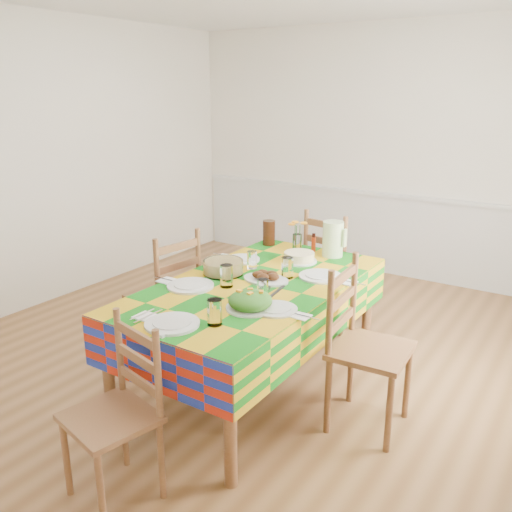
{
  "coord_description": "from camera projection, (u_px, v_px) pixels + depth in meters",
  "views": [
    {
      "loc": [
        2.23,
        -3.24,
        2.01
      ],
      "look_at": [
        0.26,
        -0.24,
        0.9
      ],
      "focal_mm": 38.0,
      "sensor_mm": 36.0,
      "label": 1
    }
  ],
  "objects": [
    {
      "name": "room",
      "position": [
        245.0,
        184.0,
        3.96
      ],
      "size": [
        4.58,
        5.08,
        2.78
      ],
      "color": "brown",
      "rests_on": "ground"
    },
    {
      "name": "wainscot",
      "position": [
        368.0,
        228.0,
        6.19
      ],
      "size": [
        4.41,
        0.06,
        0.92
      ],
      "color": "silver",
      "rests_on": "room"
    },
    {
      "name": "dining_table",
      "position": [
        255.0,
        295.0,
        3.64
      ],
      "size": [
        1.07,
        1.99,
        0.77
      ],
      "color": "brown",
      "rests_on": "room"
    },
    {
      "name": "setting_near_head",
      "position": [
        187.0,
        319.0,
        2.96
      ],
      "size": [
        0.49,
        0.33,
        0.15
      ],
      "color": "white",
      "rests_on": "dining_table"
    },
    {
      "name": "setting_left_near",
      "position": [
        203.0,
        282.0,
        3.54
      ],
      "size": [
        0.56,
        0.33,
        0.15
      ],
      "rotation": [
        0.0,
        0.0,
        1.57
      ],
      "color": "white",
      "rests_on": "dining_table"
    },
    {
      "name": "setting_left_far",
      "position": [
        245.0,
        259.0,
        4.02
      ],
      "size": [
        0.48,
        0.29,
        0.13
      ],
      "rotation": [
        0.0,
        0.0,
        1.57
      ],
      "color": "white",
      "rests_on": "dining_table"
    },
    {
      "name": "setting_right_near",
      "position": [
        272.0,
        302.0,
        3.22
      ],
      "size": [
        0.49,
        0.28,
        0.13
      ],
      "rotation": [
        0.0,
        0.0,
        -1.57
      ],
      "color": "white",
      "rests_on": "dining_table"
    },
    {
      "name": "setting_right_far",
      "position": [
        310.0,
        273.0,
        3.7
      ],
      "size": [
        0.56,
        0.33,
        0.14
      ],
      "rotation": [
        0.0,
        0.0,
        -1.57
      ],
      "color": "white",
      "rests_on": "dining_table"
    },
    {
      "name": "meat_platter",
      "position": [
        266.0,
        277.0,
        3.65
      ],
      "size": [
        0.32,
        0.23,
        0.06
      ],
      "color": "white",
      "rests_on": "dining_table"
    },
    {
      "name": "salad_platter",
      "position": [
        250.0,
        301.0,
        3.17
      ],
      "size": [
        0.29,
        0.29,
        0.12
      ],
      "color": "white",
      "rests_on": "dining_table"
    },
    {
      "name": "pasta_bowl",
      "position": [
        223.0,
        267.0,
        3.77
      ],
      "size": [
        0.28,
        0.28,
        0.1
      ],
      "color": "white",
      "rests_on": "dining_table"
    },
    {
      "name": "cake",
      "position": [
        299.0,
        257.0,
        4.05
      ],
      "size": [
        0.27,
        0.27,
        0.07
      ],
      "color": "white",
      "rests_on": "dining_table"
    },
    {
      "name": "serving_utensils",
      "position": [
        269.0,
        293.0,
        3.42
      ],
      "size": [
        0.15,
        0.33,
        0.01
      ],
      "color": "black",
      "rests_on": "dining_table"
    },
    {
      "name": "flower_vase",
      "position": [
        297.0,
        237.0,
        4.32
      ],
      "size": [
        0.16,
        0.13,
        0.25
      ],
      "color": "white",
      "rests_on": "dining_table"
    },
    {
      "name": "hot_sauce",
      "position": [
        314.0,
        242.0,
        4.29
      ],
      "size": [
        0.04,
        0.04,
        0.15
      ],
      "primitive_type": "cylinder",
      "color": "red",
      "rests_on": "dining_table"
    },
    {
      "name": "green_pitcher",
      "position": [
        333.0,
        239.0,
        4.15
      ],
      "size": [
        0.16,
        0.16,
        0.27
      ],
      "primitive_type": "cylinder",
      "color": "#D3F2AB",
      "rests_on": "dining_table"
    },
    {
      "name": "tea_pitcher",
      "position": [
        269.0,
        233.0,
        4.47
      ],
      "size": [
        0.1,
        0.1,
        0.2
      ],
      "primitive_type": "cylinder",
      "color": "black",
      "rests_on": "dining_table"
    },
    {
      "name": "name_card",
      "position": [
        159.0,
        335.0,
        2.83
      ],
      "size": [
        0.08,
        0.02,
        0.02
      ],
      "primitive_type": "cube",
      "color": "white",
      "rests_on": "dining_table"
    },
    {
      "name": "chair_near",
      "position": [
        118.0,
        414.0,
        2.7
      ],
      "size": [
        0.49,
        0.48,
        0.94
      ],
      "rotation": [
        0.0,
        0.0,
        -0.22
      ],
      "color": "brown",
      "rests_on": "room"
    },
    {
      "name": "chair_far",
      "position": [
        334.0,
        270.0,
        4.69
      ],
      "size": [
        0.53,
        0.51,
        1.04
      ],
      "rotation": [
        0.0,
        0.0,
        2.97
      ],
      "color": "brown",
      "rests_on": "room"
    },
    {
      "name": "chair_left",
      "position": [
        167.0,
        297.0,
        4.1
      ],
      "size": [
        0.5,
        0.51,
        1.03
      ],
      "rotation": [
        0.0,
        0.0,
        -1.72
      ],
      "color": "brown",
      "rests_on": "room"
    },
    {
      "name": "chair_right",
      "position": [
        364.0,
        348.0,
        3.27
      ],
      "size": [
        0.47,
        0.49,
        1.04
      ],
      "rotation": [
        0.0,
        0.0,
        1.64
      ],
      "color": "brown",
      "rests_on": "room"
    }
  ]
}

